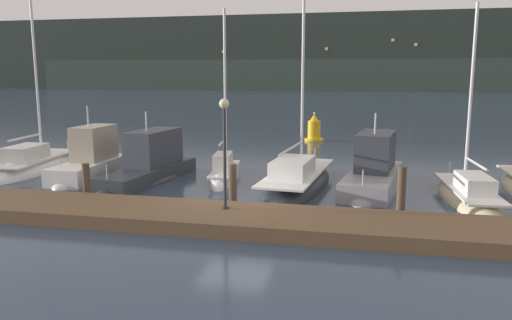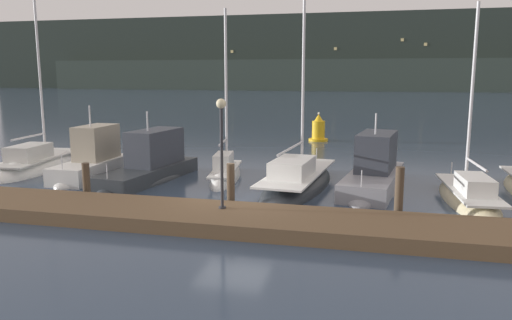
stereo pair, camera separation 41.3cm
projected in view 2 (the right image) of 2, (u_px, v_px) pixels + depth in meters
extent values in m
plane|color=#2D3D51|center=(233.00, 210.00, 17.80)|extent=(400.00, 400.00, 0.00)
cube|color=brown|center=(216.00, 218.00, 15.97)|extent=(29.13, 2.80, 0.45)
cylinder|color=#4C3D2D|center=(86.00, 182.00, 18.79)|extent=(0.28, 0.28, 1.49)
cylinder|color=#4C3D2D|center=(231.00, 188.00, 17.45)|extent=(0.28, 0.28, 1.71)
cylinder|color=#4C3D2D|center=(399.00, 195.00, 16.12)|extent=(0.28, 0.28, 1.84)
ellipsoid|color=white|center=(40.00, 169.00, 25.31)|extent=(2.82, 7.30, 1.69)
cube|color=silver|center=(39.00, 157.00, 25.20)|extent=(2.36, 6.13, 0.08)
cube|color=silver|center=(29.00, 152.00, 24.30)|extent=(1.50, 2.39, 0.72)
cylinder|color=silver|center=(40.00, 79.00, 25.09)|extent=(0.12, 0.12, 7.84)
cylinder|color=silver|center=(28.00, 137.00, 24.22)|extent=(0.36, 2.75, 0.09)
cylinder|color=silver|center=(72.00, 144.00, 28.36)|extent=(0.04, 0.04, 0.50)
ellipsoid|color=white|center=(92.00, 178.00, 23.26)|extent=(1.83, 5.22, 1.12)
cube|color=white|center=(92.00, 169.00, 23.20)|extent=(1.69, 4.70, 0.80)
cube|color=#A39984|center=(96.00, 142.00, 23.49)|extent=(1.25, 2.30, 1.59)
cube|color=black|center=(108.00, 135.00, 24.45)|extent=(1.10, 0.30, 0.70)
cylinder|color=silver|center=(90.00, 116.00, 22.87)|extent=(0.07, 0.07, 0.97)
cylinder|color=silver|center=(62.00, 162.00, 20.98)|extent=(0.04, 0.04, 0.60)
ellipsoid|color=#2D3338|center=(148.00, 180.00, 22.65)|extent=(2.93, 6.99, 1.10)
cube|color=#2D3338|center=(148.00, 173.00, 22.60)|extent=(2.67, 6.29, 0.65)
cube|color=#333842|center=(155.00, 147.00, 23.03)|extent=(1.77, 3.14, 1.60)
cube|color=black|center=(170.00, 138.00, 24.23)|extent=(1.26, 0.46, 0.71)
cylinder|color=silver|center=(147.00, 121.00, 22.32)|extent=(0.07, 0.07, 0.88)
cylinder|color=silver|center=(107.00, 171.00, 19.88)|extent=(0.04, 0.04, 0.60)
ellipsoid|color=white|center=(226.00, 179.00, 22.98)|extent=(1.96, 5.27, 1.58)
cube|color=silver|center=(226.00, 169.00, 22.90)|extent=(1.64, 4.43, 0.08)
cube|color=silver|center=(223.00, 162.00, 22.22)|extent=(0.96, 1.74, 0.78)
cylinder|color=silver|center=(226.00, 90.00, 22.69)|extent=(0.12, 0.12, 7.19)
cylinder|color=silver|center=(223.00, 142.00, 21.99)|extent=(0.42, 2.20, 0.09)
cylinder|color=silver|center=(232.00, 155.00, 25.18)|extent=(0.04, 0.04, 0.50)
ellipsoid|color=#2D3338|center=(298.00, 187.00, 21.35)|extent=(3.04, 8.35, 1.30)
cube|color=silver|center=(298.00, 172.00, 21.24)|extent=(2.55, 7.01, 0.08)
cube|color=silver|center=(292.00, 168.00, 20.26)|extent=(1.62, 2.73, 0.69)
cylinder|color=silver|center=(303.00, 61.00, 21.05)|extent=(0.12, 0.12, 9.32)
cylinder|color=silver|center=(291.00, 148.00, 19.86)|extent=(0.43, 3.81, 0.09)
cylinder|color=silver|center=(317.00, 153.00, 24.71)|extent=(0.04, 0.04, 0.50)
ellipsoid|color=gray|center=(373.00, 189.00, 20.89)|extent=(2.96, 6.87, 1.25)
cube|color=gray|center=(373.00, 181.00, 20.82)|extent=(2.71, 6.19, 0.73)
cube|color=#333842|center=(377.00, 151.00, 21.23)|extent=(1.79, 3.09, 1.59)
cube|color=black|center=(381.00, 142.00, 22.41)|extent=(1.25, 0.47, 0.70)
cylinder|color=silver|center=(376.00, 124.00, 20.54)|extent=(0.07, 0.07, 0.87)
cylinder|color=silver|center=(362.00, 178.00, 18.16)|extent=(0.04, 0.04, 0.60)
ellipsoid|color=beige|center=(468.00, 202.00, 18.87)|extent=(2.17, 6.54, 1.23)
cube|color=silver|center=(469.00, 189.00, 18.79)|extent=(1.82, 5.50, 0.08)
cube|color=silver|center=(475.00, 184.00, 17.98)|extent=(1.16, 2.13, 0.61)
cylinder|color=silver|center=(472.00, 96.00, 18.70)|extent=(0.12, 0.12, 6.88)
cylinder|color=silver|center=(476.00, 164.00, 17.83)|extent=(0.29, 2.60, 0.09)
cylinder|color=silver|center=(452.00, 168.00, 21.62)|extent=(0.04, 0.04, 0.50)
cylinder|color=gold|center=(318.00, 140.00, 35.93)|extent=(1.38, 1.38, 0.16)
cylinder|color=gold|center=(318.00, 130.00, 35.81)|extent=(0.92, 0.92, 1.27)
cone|color=gold|center=(319.00, 118.00, 35.66)|extent=(0.64, 0.64, 0.50)
sphere|color=#F9EAB7|center=(319.00, 113.00, 35.60)|extent=(0.16, 0.16, 0.16)
cylinder|color=#2D2D33|center=(222.00, 207.00, 16.29)|extent=(0.24, 0.24, 0.06)
cylinder|color=#2D2D33|center=(222.00, 158.00, 16.01)|extent=(0.10, 0.10, 3.21)
sphere|color=#F9EAB7|center=(221.00, 104.00, 15.71)|extent=(0.32, 0.32, 0.32)
cube|color=#28332D|center=(363.00, 53.00, 146.44)|extent=(240.00, 16.00, 21.59)
cube|color=#333F39|center=(288.00, 75.00, 142.74)|extent=(144.00, 10.00, 8.63)
cube|color=#F4DB8C|center=(232.00, 52.00, 147.42)|extent=(0.80, 0.10, 0.80)
cube|color=#F4DB8C|center=(286.00, 81.00, 145.08)|extent=(0.80, 0.10, 0.80)
cube|color=#F4DB8C|center=(264.00, 76.00, 146.35)|extent=(0.80, 0.10, 0.80)
cube|color=#F4DB8C|center=(335.00, 49.00, 140.28)|extent=(0.80, 0.10, 0.80)
cube|color=#F4DB8C|center=(328.00, 71.00, 141.80)|extent=(0.80, 0.10, 0.80)
cube|color=#F4DB8C|center=(426.00, 44.00, 134.52)|extent=(0.80, 0.10, 0.80)
cube|color=#F4DB8C|center=(203.00, 81.00, 151.05)|extent=(0.80, 0.10, 0.80)
cube|color=#F4DB8C|center=(402.00, 40.00, 135.72)|extent=(0.80, 0.10, 0.80)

